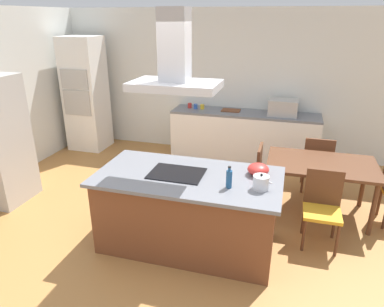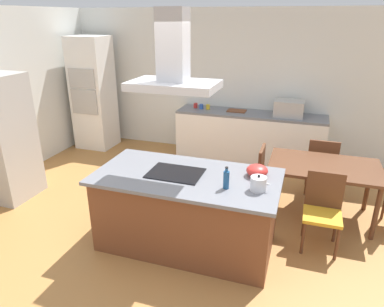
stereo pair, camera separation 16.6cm
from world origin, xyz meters
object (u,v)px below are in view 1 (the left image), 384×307
object	(u,v)px
mixing_bowl	(258,169)
cutting_board	(231,110)
dining_table	(321,169)
coffee_mug_red	(190,105)
coffee_mug_yellow	(202,107)
range_hood	(175,64)
cooktop	(177,173)
tea_kettle	(261,182)
chair_at_left_end	(251,172)
countertop_microwave	(283,107)
coffee_mug_blue	(196,106)
chair_facing_island	(322,203)
olive_oil_bottle	(229,179)
wall_oven_stack	(86,94)
chair_facing_back_wall	(317,161)

from	to	relation	value
mixing_bowl	cutting_board	xyz separation A→B (m)	(-0.78, 2.70, -0.06)
cutting_board	dining_table	distance (m)	2.35
coffee_mug_red	coffee_mug_yellow	xyz separation A→B (m)	(0.26, -0.03, 0.00)
coffee_mug_yellow	range_hood	distance (m)	3.16
cooktop	mixing_bowl	distance (m)	0.91
cooktop	tea_kettle	world-z (taller)	tea_kettle
cutting_board	dining_table	world-z (taller)	cutting_board
coffee_mug_red	cutting_board	xyz separation A→B (m)	(0.80, -0.01, -0.04)
range_hood	coffee_mug_red	bearing A→B (deg)	103.55
chair_at_left_end	range_hood	world-z (taller)	range_hood
countertop_microwave	coffee_mug_blue	xyz separation A→B (m)	(-1.61, 0.02, -0.09)
coffee_mug_blue	chair_at_left_end	bearing A→B (deg)	-53.44
coffee_mug_red	coffee_mug_blue	distance (m)	0.13
coffee_mug_blue	dining_table	distance (m)	2.82
range_hood	tea_kettle	bearing A→B (deg)	-6.82
chair_at_left_end	range_hood	size ratio (longest dim) A/B	0.99
countertop_microwave	chair_facing_island	distance (m)	2.51
olive_oil_bottle	coffee_mug_blue	distance (m)	3.30
wall_oven_stack	range_hood	distance (m)	3.96
tea_kettle	chair_at_left_end	world-z (taller)	tea_kettle
countertop_microwave	chair_at_left_end	distance (m)	1.83
cooktop	olive_oil_bottle	world-z (taller)	olive_oil_bottle
tea_kettle	countertop_microwave	xyz separation A→B (m)	(0.09, 2.99, 0.07)
coffee_mug_blue	chair_at_left_end	world-z (taller)	coffee_mug_blue
countertop_microwave	wall_oven_stack	distance (m)	3.80
range_hood	countertop_microwave	bearing A→B (deg)	70.38
coffee_mug_yellow	tea_kettle	bearing A→B (deg)	-65.25
tea_kettle	chair_facing_island	xyz separation A→B (m)	(0.68, 0.61, -0.47)
chair_at_left_end	chair_facing_island	bearing A→B (deg)	-36.01
tea_kettle	chair_facing_back_wall	size ratio (longest dim) A/B	0.24
cutting_board	chair_facing_back_wall	size ratio (longest dim) A/B	0.38
chair_facing_back_wall	coffee_mug_red	bearing A→B (deg)	154.46
cooktop	coffee_mug_red	size ratio (longest dim) A/B	6.67
dining_table	cutting_board	bearing A→B (deg)	130.85
dining_table	cooktop	bearing A→B (deg)	-144.44
chair_facing_back_wall	chair_facing_island	bearing A→B (deg)	-90.00
cutting_board	dining_table	size ratio (longest dim) A/B	0.24
tea_kettle	dining_table	world-z (taller)	tea_kettle
mixing_bowl	chair_facing_back_wall	size ratio (longest dim) A/B	0.27
coffee_mug_yellow	chair_facing_back_wall	bearing A→B (deg)	-27.56
mixing_bowl	chair_at_left_end	xyz separation A→B (m)	(-0.17, 0.94, -0.46)
tea_kettle	countertop_microwave	distance (m)	2.99
countertop_microwave	wall_oven_stack	world-z (taller)	wall_oven_stack
cooktop	olive_oil_bottle	size ratio (longest dim) A/B	2.52
olive_oil_bottle	range_hood	xyz separation A→B (m)	(-0.62, 0.17, 1.10)
mixing_bowl	chair_at_left_end	distance (m)	1.05
countertop_microwave	range_hood	xyz separation A→B (m)	(-1.03, -2.88, 1.06)
mixing_bowl	coffee_mug_yellow	world-z (taller)	mixing_bowl
coffee_mug_yellow	range_hood	world-z (taller)	range_hood
countertop_microwave	coffee_mug_red	bearing A→B (deg)	177.99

